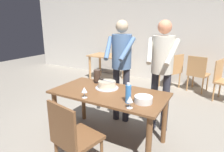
# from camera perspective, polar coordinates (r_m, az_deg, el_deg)

# --- Properties ---
(ground_plane) EXTENTS (14.00, 14.00, 0.00)m
(ground_plane) POSITION_cam_1_polar(r_m,az_deg,el_deg) (3.05, -0.92, -18.04)
(ground_plane) COLOR gray
(back_wall) EXTENTS (10.00, 0.12, 2.70)m
(back_wall) POSITION_cam_1_polar(r_m,az_deg,el_deg) (5.70, 16.87, 11.61)
(back_wall) COLOR beige
(back_wall) RESTS_ON ground_plane
(main_dining_table) EXTENTS (1.58, 0.81, 0.75)m
(main_dining_table) POSITION_cam_1_polar(r_m,az_deg,el_deg) (2.75, -0.97, -6.97)
(main_dining_table) COLOR brown
(main_dining_table) RESTS_ON ground_plane
(cake_on_platter) EXTENTS (0.34, 0.34, 0.11)m
(cake_on_platter) POSITION_cam_1_polar(r_m,az_deg,el_deg) (2.84, -1.50, -2.63)
(cake_on_platter) COLOR silver
(cake_on_platter) RESTS_ON main_dining_table
(cake_knife) EXTENTS (0.27, 0.06, 0.02)m
(cake_knife) POSITION_cam_1_polar(r_m,az_deg,el_deg) (2.86, -2.62, -1.12)
(cake_knife) COLOR silver
(cake_knife) RESTS_ON cake_on_platter
(plate_stack) EXTENTS (0.22, 0.22, 0.08)m
(plate_stack) POSITION_cam_1_polar(r_m,az_deg,el_deg) (2.38, 9.20, -6.83)
(plate_stack) COLOR white
(plate_stack) RESTS_ON main_dining_table
(wine_glass_near) EXTENTS (0.08, 0.08, 0.14)m
(wine_glass_near) POSITION_cam_1_polar(r_m,az_deg,el_deg) (2.50, -8.14, -4.12)
(wine_glass_near) COLOR silver
(wine_glass_near) RESTS_ON main_dining_table
(wine_glass_far) EXTENTS (0.08, 0.08, 0.14)m
(wine_glass_far) POSITION_cam_1_polar(r_m,az_deg,el_deg) (2.19, 5.26, -6.91)
(wine_glass_far) COLOR silver
(wine_glass_far) RESTS_ON main_dining_table
(water_bottle) EXTENTS (0.07, 0.07, 0.25)m
(water_bottle) POSITION_cam_1_polar(r_m,az_deg,el_deg) (2.33, 4.79, -5.19)
(water_bottle) COLOR #387AC6
(water_bottle) RESTS_ON main_dining_table
(hurricane_lamp) EXTENTS (0.11, 0.11, 0.21)m
(hurricane_lamp) POSITION_cam_1_polar(r_m,az_deg,el_deg) (3.09, -4.38, -0.03)
(hurricane_lamp) COLOR black
(hurricane_lamp) RESTS_ON main_dining_table
(person_cutting_cake) EXTENTS (0.46, 0.57, 1.72)m
(person_cutting_cake) POSITION_cam_1_polar(r_m,az_deg,el_deg) (3.20, 2.76, 4.54)
(person_cutting_cake) COLOR #2D2D38
(person_cutting_cake) RESTS_ON ground_plane
(person_standing_beside) EXTENTS (0.47, 0.56, 1.72)m
(person_standing_beside) POSITION_cam_1_polar(r_m,az_deg,el_deg) (2.99, 14.48, 3.27)
(person_standing_beside) COLOR #2D2D38
(person_standing_beside) RESTS_ON ground_plane
(chair_near_side) EXTENTS (0.51, 0.51, 0.90)m
(chair_near_side) POSITION_cam_1_polar(r_m,az_deg,el_deg) (2.25, -11.44, -16.97)
(chair_near_side) COLOR brown
(chair_near_side) RESTS_ON ground_plane
(background_table) EXTENTS (1.00, 0.70, 0.74)m
(background_table) POSITION_cam_1_polar(r_m,az_deg,el_deg) (5.77, -1.53, 4.57)
(background_table) COLOR tan
(background_table) RESTS_ON ground_plane
(background_chair_0) EXTENTS (0.59, 0.59, 0.90)m
(background_chair_0) POSITION_cam_1_polar(r_m,az_deg,el_deg) (5.25, 17.32, 1.75)
(background_chair_0) COLOR tan
(background_chair_0) RESTS_ON ground_plane
(background_chair_1) EXTENTS (0.53, 0.53, 0.90)m
(background_chair_1) POSITION_cam_1_polar(r_m,az_deg,el_deg) (5.20, 23.86, 0.98)
(background_chair_1) COLOR tan
(background_chair_1) RESTS_ON ground_plane
(background_chair_2) EXTENTS (0.55, 0.55, 0.90)m
(background_chair_2) POSITION_cam_1_polar(r_m,az_deg,el_deg) (4.85, 29.99, -0.79)
(background_chair_2) COLOR tan
(background_chair_2) RESTS_ON ground_plane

